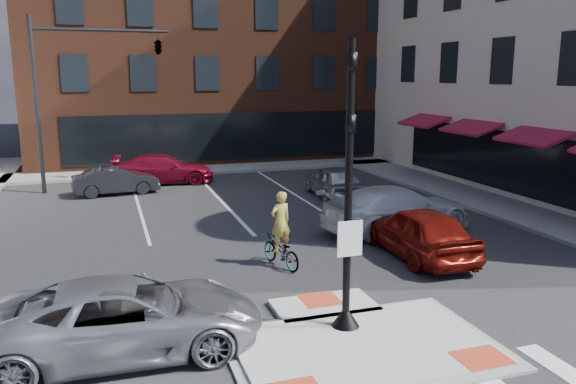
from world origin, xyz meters
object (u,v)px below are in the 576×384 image
object	(u,v)px
silver_suv	(126,317)
bg_car_red	(163,169)
cyclist	(281,241)
red_sedan	(419,231)
bg_car_silver	(334,181)
bg_car_dark	(116,181)
white_pickup	(397,209)

from	to	relation	value
silver_suv	bg_car_red	xyz separation A→B (m)	(2.56, 17.86, -0.02)
bg_car_red	cyclist	world-z (taller)	cyclist
red_sedan	bg_car_silver	xyz separation A→B (m)	(0.84, 8.63, -0.05)
red_sedan	bg_car_red	bearing A→B (deg)	-66.10
cyclist	red_sedan	bearing A→B (deg)	157.76
bg_car_silver	bg_car_red	size ratio (longest dim) A/B	0.86
red_sedan	bg_car_dark	distance (m)	14.96
red_sedan	bg_car_silver	bearing A→B (deg)	-94.66
silver_suv	bg_car_silver	world-z (taller)	silver_suv
bg_car_dark	cyclist	size ratio (longest dim) A/B	1.74
bg_car_red	cyclist	bearing A→B (deg)	-165.06
red_sedan	cyclist	xyz separation A→B (m)	(-4.24, 0.44, -0.04)
bg_car_dark	cyclist	distance (m)	12.62
bg_car_red	red_sedan	bearing A→B (deg)	-149.65
white_pickup	bg_car_dark	distance (m)	13.30
red_sedan	cyclist	distance (m)	4.26
white_pickup	bg_car_silver	distance (m)	5.88
bg_car_silver	bg_car_red	distance (m)	9.00
silver_suv	red_sedan	distance (m)	9.34
red_sedan	bg_car_red	size ratio (longest dim) A/B	0.92
bg_car_silver	bg_car_red	world-z (taller)	bg_car_silver
cyclist	bg_car_dark	bearing A→B (deg)	-86.72
red_sedan	bg_car_red	xyz separation A→B (m)	(-6.10, 14.36, -0.06)
silver_suv	bg_car_dark	world-z (taller)	silver_suv
silver_suv	cyclist	distance (m)	5.93
white_pickup	cyclist	size ratio (longest dim) A/B	2.49
silver_suv	bg_car_silver	bearing A→B (deg)	-36.67
silver_suv	red_sedan	bearing A→B (deg)	-66.60
white_pickup	bg_car_red	bearing A→B (deg)	22.51
silver_suv	red_sedan	world-z (taller)	red_sedan
silver_suv	red_sedan	size ratio (longest dim) A/B	1.17
red_sedan	white_pickup	xyz separation A→B (m)	(0.75, 2.75, 0.02)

